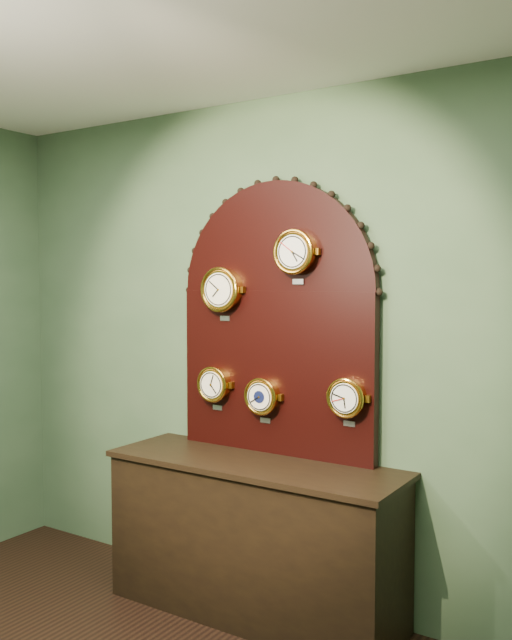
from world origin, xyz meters
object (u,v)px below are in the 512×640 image
Objects in this scene: shop_counter at (254,540)px; arabic_clock at (295,252)px; roman_clock at (222,290)px; display_board at (276,310)px; tide_clock at (347,398)px; barometer at (262,396)px; hygrometer at (214,384)px.

arabic_clock is at bearing 43.77° from shop_counter.
roman_clock is at bearing 154.41° from shop_counter.
display_board is 5.26× the size of arabic_clock.
arabic_clock is 1.12× the size of tide_clock.
arabic_clock is (0.16, 0.15, 1.54)m from shop_counter.
tide_clock is at bearing 0.09° from roman_clock.
arabic_clock reaches higher than barometer.
hygrometer is (-0.37, 0.15, 0.79)m from shop_counter.
arabic_clock reaches higher than tide_clock.
arabic_clock is 0.92m from hygrometer.
tide_clock is (0.31, 0.00, -0.75)m from arabic_clock.
display_board reaches higher than roman_clock.
roman_clock is 0.64m from barometer.
hygrometer is (-0.05, 0.00, -0.54)m from roman_clock.
shop_counter is 6.17× the size of hygrometer.
tide_clock is at bearing 0.02° from barometer.
hygrometer is at bearing -180.00° from tide_clock.
hygrometer is 0.33m from barometer.
roman_clock is 1.19× the size of barometer.
display_board reaches higher than barometer.
shop_counter is 6.18× the size of tide_clock.
roman_clock reaches higher than hygrometer.
arabic_clock is at bearing -0.09° from hygrometer.
shop_counter is at bearing -90.00° from display_board.
arabic_clock is 0.81m from tide_clock.
display_board is 0.64m from tide_clock.
tide_clock is at bearing 0.16° from arabic_clock.
tide_clock is (0.84, 0.00, 0.00)m from hygrometer.
display_board reaches higher than arabic_clock.
tide_clock reaches higher than hygrometer.
barometer is (0.33, -0.00, -0.04)m from hygrometer.
shop_counter is 6.19× the size of barometer.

